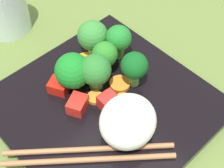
% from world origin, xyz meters
% --- Properties ---
extents(ground_plane, '(1.10, 1.10, 0.02)m').
position_xyz_m(ground_plane, '(0.00, 0.00, -0.01)').
color(ground_plane, olive).
extents(square_plate, '(0.28, 0.28, 0.01)m').
position_xyz_m(square_plate, '(0.00, 0.00, 0.01)').
color(square_plate, black).
rests_on(square_plate, ground_plane).
extents(rice_mound, '(0.10, 0.10, 0.06)m').
position_xyz_m(rice_mound, '(0.01, 0.06, 0.04)').
color(rice_mound, white).
rests_on(rice_mound, square_plate).
extents(broccoli_floret_0, '(0.04, 0.04, 0.06)m').
position_xyz_m(broccoli_floret_0, '(-0.01, -0.03, 0.05)').
color(broccoli_floret_0, '#83BC5E').
rests_on(broccoli_floret_0, square_plate).
extents(broccoli_floret_1, '(0.04, 0.04, 0.06)m').
position_xyz_m(broccoli_floret_1, '(-0.05, 0.00, 0.05)').
color(broccoli_floret_1, '#6AB053').
rests_on(broccoli_floret_1, square_plate).
extents(broccoli_floret_2, '(0.05, 0.05, 0.06)m').
position_xyz_m(broccoli_floret_2, '(0.01, -0.05, 0.05)').
color(broccoli_floret_2, '#74AF54').
rests_on(broccoli_floret_2, square_plate).
extents(broccoli_floret_3, '(0.04, 0.04, 0.06)m').
position_xyz_m(broccoli_floret_3, '(-0.07, -0.05, 0.05)').
color(broccoli_floret_3, '#74AA4C').
rests_on(broccoli_floret_3, square_plate).
extents(broccoli_floret_4, '(0.04, 0.04, 0.05)m').
position_xyz_m(broccoli_floret_4, '(-0.04, -0.05, 0.04)').
color(broccoli_floret_4, '#6FA253').
rests_on(broccoli_floret_4, square_plate).
extents(broccoli_floret_5, '(0.05, 0.05, 0.06)m').
position_xyz_m(broccoli_floret_5, '(-0.05, -0.09, 0.05)').
color(broccoli_floret_5, '#73BE5E').
rests_on(broccoli_floret_5, square_plate).
extents(carrot_slice_0, '(0.03, 0.03, 0.01)m').
position_xyz_m(carrot_slice_0, '(0.01, -0.07, 0.02)').
color(carrot_slice_0, orange).
rests_on(carrot_slice_0, square_plate).
extents(carrot_slice_1, '(0.04, 0.04, 0.01)m').
position_xyz_m(carrot_slice_1, '(-0.04, -0.01, 0.02)').
color(carrot_slice_1, orange).
rests_on(carrot_slice_1, square_plate).
extents(carrot_slice_2, '(0.03, 0.03, 0.01)m').
position_xyz_m(carrot_slice_2, '(-0.00, -0.09, 0.02)').
color(carrot_slice_2, orange).
rests_on(carrot_slice_2, square_plate).
extents(carrot_slice_3, '(0.04, 0.04, 0.00)m').
position_xyz_m(carrot_slice_3, '(-0.03, -0.08, 0.02)').
color(carrot_slice_3, orange).
rests_on(carrot_slice_3, square_plate).
extents(carrot_slice_4, '(0.03, 0.03, 0.01)m').
position_xyz_m(carrot_slice_4, '(-0.02, 0.02, 0.02)').
color(carrot_slice_4, orange).
rests_on(carrot_slice_4, square_plate).
extents(carrot_slice_5, '(0.03, 0.03, 0.01)m').
position_xyz_m(carrot_slice_5, '(0.01, -0.01, 0.02)').
color(carrot_slice_5, orange).
rests_on(carrot_slice_5, square_plate).
extents(pepper_chunk_0, '(0.02, 0.03, 0.02)m').
position_xyz_m(pepper_chunk_0, '(0.00, 0.01, 0.02)').
color(pepper_chunk_0, red).
rests_on(pepper_chunk_0, square_plate).
extents(pepper_chunk_1, '(0.04, 0.03, 0.02)m').
position_xyz_m(pepper_chunk_1, '(0.03, -0.02, 0.02)').
color(pepper_chunk_1, red).
rests_on(pepper_chunk_1, square_plate).
extents(pepper_chunk_2, '(0.03, 0.03, 0.02)m').
position_xyz_m(pepper_chunk_2, '(0.03, -0.06, 0.02)').
color(pepper_chunk_2, red).
rests_on(pepper_chunk_2, square_plate).
extents(chicken_piece_1, '(0.05, 0.05, 0.03)m').
position_xyz_m(chicken_piece_1, '(-0.02, -0.05, 0.03)').
color(chicken_piece_1, tan).
rests_on(chicken_piece_1, square_plate).
extents(chicken_piece_2, '(0.04, 0.04, 0.02)m').
position_xyz_m(chicken_piece_2, '(-0.07, -0.02, 0.03)').
color(chicken_piece_2, tan).
rests_on(chicken_piece_2, square_plate).
extents(chopstick_pair, '(0.18, 0.15, 0.01)m').
position_xyz_m(chopstick_pair, '(0.07, 0.05, 0.02)').
color(chopstick_pair, '#9C6943').
rests_on(chopstick_pair, square_plate).
extents(drinking_glass, '(0.08, 0.08, 0.09)m').
position_xyz_m(drinking_glass, '(0.01, -0.24, 0.05)').
color(drinking_glass, silver).
rests_on(drinking_glass, ground_plane).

